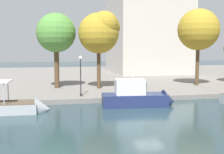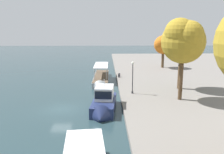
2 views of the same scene
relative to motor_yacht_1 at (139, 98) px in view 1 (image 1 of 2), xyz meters
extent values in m
plane|color=#23383D|center=(-0.71, -5.39, -0.81)|extent=(220.00, 220.00, 0.00)
cube|color=slate|center=(-0.71, 29.82, -0.53)|extent=(120.00, 55.00, 0.55)
cone|color=#9EA3A8|center=(-10.07, -0.78, -0.59)|extent=(1.44, 2.50, 2.48)
cylinder|color=#B2B2B7|center=(-13.41, 0.38, 1.20)|extent=(0.10, 0.10, 1.98)
cylinder|color=#B2B2B7|center=(-13.45, -1.82, 1.20)|extent=(0.10, 0.10, 1.98)
cube|color=navy|center=(-0.49, 0.04, -0.39)|extent=(7.07, 3.31, 1.74)
cone|color=navy|center=(3.32, -0.30, -0.39)|extent=(1.43, 2.66, 2.56)
cube|color=silver|center=(-1.00, 0.09, 1.28)|extent=(3.27, 2.43, 1.59)
cube|color=black|center=(0.19, -0.02, 1.36)|extent=(1.00, 2.09, 0.95)
cylinder|color=silver|center=(-0.66, 0.06, 2.57)|extent=(0.08, 0.08, 0.99)
cylinder|color=black|center=(-5.86, 4.15, 1.92)|extent=(0.12, 0.12, 4.34)
sphere|color=white|center=(-5.86, 4.15, 4.27)|extent=(0.41, 0.41, 0.41)
cylinder|color=black|center=(-5.86, 4.15, -0.10)|extent=(0.26, 0.26, 0.30)
cylinder|color=#4C3823|center=(-8.54, 11.94, 2.61)|extent=(0.69, 0.69, 5.73)
sphere|color=#4C8438|center=(-8.54, 11.94, 7.55)|extent=(5.52, 5.52, 5.52)
sphere|color=#4C8438|center=(-8.24, 13.14, 7.27)|extent=(3.40, 3.40, 3.40)
sphere|color=#4C8438|center=(-8.80, 11.98, 6.89)|extent=(3.70, 3.70, 3.70)
cylinder|color=#4C3823|center=(12.40, 10.50, 2.79)|extent=(0.54, 0.54, 6.09)
sphere|color=olive|center=(12.40, 10.50, 8.16)|extent=(6.20, 6.20, 6.20)
sphere|color=olive|center=(13.94, 10.28, 7.91)|extent=(2.89, 2.89, 2.89)
sphere|color=olive|center=(12.64, 10.17, 8.24)|extent=(3.01, 3.01, 3.01)
cylinder|color=#4C3823|center=(-2.78, 10.21, 2.55)|extent=(0.52, 0.52, 5.60)
sphere|color=olive|center=(-2.78, 10.21, 7.46)|extent=(5.62, 5.62, 5.62)
sphere|color=olive|center=(-1.49, 10.48, 8.32)|extent=(3.57, 3.57, 3.57)
sphere|color=olive|center=(-2.06, 9.45, 8.57)|extent=(3.74, 3.74, 3.74)
camera|label=1|loc=(-8.83, -28.92, 5.37)|focal=45.40mm
camera|label=2|loc=(27.04, 0.36, 9.13)|focal=37.25mm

